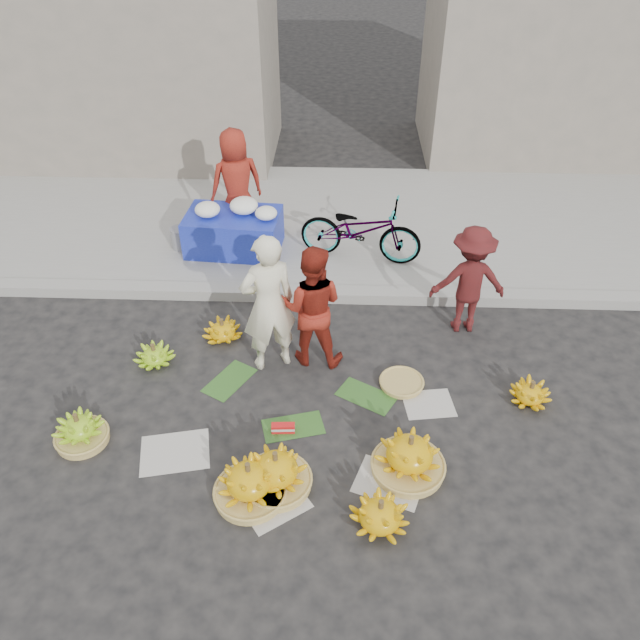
{
  "coord_description": "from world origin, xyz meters",
  "views": [
    {
      "loc": [
        0.36,
        -4.82,
        5.02
      ],
      "look_at": [
        0.15,
        0.8,
        0.7
      ],
      "focal_mm": 35.0,
      "sensor_mm": 36.0,
      "label": 1
    }
  ],
  "objects_px": {
    "banana_bunch_4": "(409,456)",
    "flower_table": "(234,229)",
    "vendor_cream": "(268,304)",
    "banana_bunch_0": "(80,430)",
    "bicycle": "(361,230)"
  },
  "relations": [
    {
      "from": "vendor_cream",
      "to": "bicycle",
      "type": "relative_size",
      "value": 1.0
    },
    {
      "from": "banana_bunch_4",
      "to": "flower_table",
      "type": "bearing_deg",
      "value": 119.89
    },
    {
      "from": "vendor_cream",
      "to": "banana_bunch_4",
      "type": "bearing_deg",
      "value": 110.14
    },
    {
      "from": "banana_bunch_0",
      "to": "banana_bunch_4",
      "type": "distance_m",
      "value": 3.41
    },
    {
      "from": "banana_bunch_4",
      "to": "banana_bunch_0",
      "type": "bearing_deg",
      "value": 175.68
    },
    {
      "from": "banana_bunch_4",
      "to": "flower_table",
      "type": "xyz_separation_m",
      "value": [
        -2.31,
        4.02,
        0.23
      ]
    },
    {
      "from": "vendor_cream",
      "to": "flower_table",
      "type": "xyz_separation_m",
      "value": [
        -0.79,
        2.45,
        -0.43
      ]
    },
    {
      "from": "banana_bunch_0",
      "to": "flower_table",
      "type": "distance_m",
      "value": 3.93
    },
    {
      "from": "banana_bunch_4",
      "to": "flower_table",
      "type": "height_order",
      "value": "flower_table"
    },
    {
      "from": "vendor_cream",
      "to": "banana_bunch_0",
      "type": "bearing_deg",
      "value": 11.03
    },
    {
      "from": "banana_bunch_4",
      "to": "vendor_cream",
      "type": "relative_size",
      "value": 0.45
    },
    {
      "from": "banana_bunch_0",
      "to": "bicycle",
      "type": "distance_m",
      "value": 4.66
    },
    {
      "from": "banana_bunch_4",
      "to": "flower_table",
      "type": "relative_size",
      "value": 0.55
    },
    {
      "from": "flower_table",
      "to": "banana_bunch_0",
      "type": "bearing_deg",
      "value": -101.51
    },
    {
      "from": "bicycle",
      "to": "banana_bunch_0",
      "type": "bearing_deg",
      "value": 151.93
    }
  ]
}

